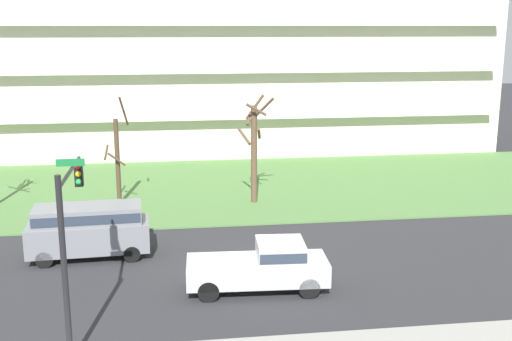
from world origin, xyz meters
The scene contains 8 objects.
ground centered at (0.00, 0.00, 0.00)m, with size 160.00×160.00×0.00m, color #2D2D30.
grass_lawn_strip centered at (0.00, 14.00, 0.04)m, with size 80.00×16.00×0.08m, color #547F42.
apartment_building centered at (0.00, 27.59, 6.73)m, with size 45.76×12.13×13.47m.
tree_left centered at (-5.96, 10.69, 2.72)m, with size 1.40×1.36×6.27m.
tree_center centered at (1.69, 10.17, 3.31)m, with size 2.09×2.07×6.23m.
pickup_silver_near_left centered at (0.41, -2.01, 1.02)m, with size 5.50×2.29×1.95m.
van_gray_center_left centered at (-6.66, 2.50, 1.40)m, with size 5.30×2.27×2.36m.
traffic_signal_mast centered at (-6.19, -5.10, 4.00)m, with size 0.90×4.42×5.88m.
Camera 1 is at (-2.98, -24.55, 10.03)m, focal length 44.27 mm.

